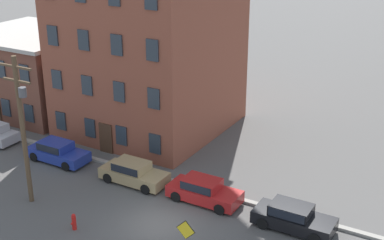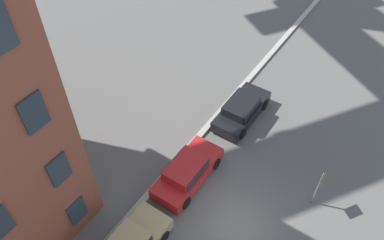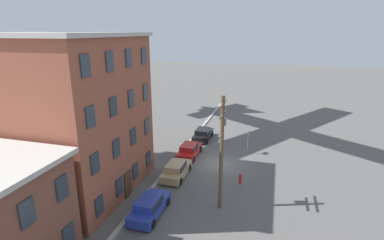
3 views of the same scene
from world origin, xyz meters
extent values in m
plane|color=#565451|center=(0.00, 0.00, 0.00)|extent=(200.00, 200.00, 0.00)
cube|color=#9E998E|center=(0.00, 4.50, 0.08)|extent=(56.00, 0.36, 0.16)
cube|color=#2D3842|center=(-18.34, 5.94, 4.75)|extent=(0.90, 0.10, 1.40)
cube|color=#2D3842|center=(-15.81, 5.94, 1.58)|extent=(0.90, 0.10, 1.40)
cube|color=#2D3842|center=(-15.81, 5.94, 4.75)|extent=(0.90, 0.10, 1.40)
cube|color=brown|center=(-8.37, 11.78, 6.41)|extent=(11.15, 11.55, 12.82)
cube|color=#B7B2A8|center=(-8.37, 11.78, 12.97)|extent=(11.65, 12.05, 0.30)
cube|color=#2D3842|center=(-12.55, 5.94, 1.60)|extent=(0.90, 0.10, 1.40)
cube|color=#2D3842|center=(-12.55, 5.94, 4.81)|extent=(0.90, 0.10, 1.40)
cube|color=#2D3842|center=(-12.55, 5.94, 8.01)|extent=(0.90, 0.10, 1.40)
cube|color=#2D3842|center=(-12.55, 5.94, 11.22)|extent=(0.90, 0.10, 1.40)
cube|color=#2D3842|center=(-9.77, 5.94, 1.60)|extent=(0.90, 0.10, 1.40)
cube|color=#2D3842|center=(-9.77, 5.94, 4.81)|extent=(0.90, 0.10, 1.40)
cube|color=#2D3842|center=(-9.77, 5.94, 8.01)|extent=(0.90, 0.10, 1.40)
cube|color=#2D3842|center=(-9.77, 5.94, 11.22)|extent=(0.90, 0.10, 1.40)
cube|color=#2D3842|center=(-6.98, 5.94, 1.60)|extent=(0.90, 0.10, 1.40)
cube|color=#2D3842|center=(-6.98, 5.94, 4.81)|extent=(0.90, 0.10, 1.40)
cube|color=#2D3842|center=(-6.98, 5.94, 8.01)|extent=(0.90, 0.10, 1.40)
cube|color=#2D3842|center=(-6.98, 5.94, 11.22)|extent=(0.90, 0.10, 1.40)
cube|color=#2D3842|center=(-4.19, 5.94, 1.60)|extent=(0.90, 0.10, 1.40)
cube|color=#2D3842|center=(-4.19, 5.94, 4.81)|extent=(0.90, 0.10, 1.40)
cube|color=#2D3842|center=(-4.19, 5.94, 8.01)|extent=(0.90, 0.10, 1.40)
cube|color=#2D3842|center=(-4.19, 5.94, 11.22)|extent=(0.90, 0.10, 1.40)
cube|color=#472D1E|center=(-8.37, 5.94, 1.10)|extent=(1.10, 0.10, 2.20)
cube|color=#233899|center=(-10.34, 3.17, 0.53)|extent=(4.40, 1.80, 0.70)
cube|color=#233899|center=(-10.54, 3.17, 1.15)|extent=(2.20, 1.51, 0.55)
cube|color=#1E232D|center=(-10.54, 3.17, 1.15)|extent=(2.02, 1.58, 0.48)
cylinder|color=black|center=(-8.89, 4.02, 0.33)|extent=(0.66, 0.22, 0.66)
cylinder|color=black|center=(-8.89, 2.32, 0.33)|extent=(0.66, 0.22, 0.66)
cylinder|color=black|center=(-11.79, 4.02, 0.33)|extent=(0.66, 0.22, 0.66)
cylinder|color=black|center=(-11.79, 2.32, 0.33)|extent=(0.66, 0.22, 0.66)
cube|color=tan|center=(-3.99, 3.23, 0.53)|extent=(4.40, 1.80, 0.70)
cube|color=tan|center=(-4.19, 3.23, 1.15)|extent=(2.20, 1.51, 0.55)
cube|color=#1E232D|center=(-4.19, 3.23, 1.15)|extent=(2.02, 1.58, 0.48)
cylinder|color=black|center=(-2.54, 4.08, 0.33)|extent=(0.66, 0.22, 0.66)
cylinder|color=black|center=(-2.54, 2.38, 0.33)|extent=(0.66, 0.22, 0.66)
cylinder|color=black|center=(-5.44, 4.08, 0.33)|extent=(0.66, 0.22, 0.66)
cylinder|color=black|center=(-5.44, 2.38, 0.33)|extent=(0.66, 0.22, 0.66)
cube|color=#B21E1E|center=(0.99, 3.40, 0.53)|extent=(4.40, 1.80, 0.70)
cube|color=#B21E1E|center=(0.79, 3.40, 1.15)|extent=(2.20, 1.51, 0.55)
cube|color=#1E232D|center=(0.79, 3.40, 1.15)|extent=(2.02, 1.58, 0.48)
cylinder|color=black|center=(2.44, 4.25, 0.33)|extent=(0.66, 0.22, 0.66)
cylinder|color=black|center=(2.44, 2.55, 0.33)|extent=(0.66, 0.22, 0.66)
cylinder|color=black|center=(-0.46, 4.25, 0.33)|extent=(0.66, 0.22, 0.66)
cylinder|color=black|center=(-0.46, 2.55, 0.33)|extent=(0.66, 0.22, 0.66)
cube|color=black|center=(6.60, 3.25, 0.53)|extent=(4.40, 1.80, 0.70)
cube|color=black|center=(6.40, 3.25, 1.15)|extent=(2.20, 1.51, 0.55)
cube|color=#1E232D|center=(6.40, 3.25, 1.15)|extent=(2.02, 1.58, 0.48)
cylinder|color=black|center=(8.05, 4.10, 0.33)|extent=(0.66, 0.22, 0.66)
cylinder|color=black|center=(8.05, 2.40, 0.33)|extent=(0.66, 0.22, 0.66)
cylinder|color=black|center=(5.15, 4.10, 0.33)|extent=(0.66, 0.22, 0.66)
cylinder|color=black|center=(5.15, 2.40, 0.33)|extent=(0.66, 0.22, 0.66)
cylinder|color=slate|center=(3.30, -2.67, 1.28)|extent=(0.08, 0.08, 2.55)
cube|color=yellow|center=(3.30, -2.70, 2.21)|extent=(0.96, 0.03, 0.96)
cube|color=black|center=(3.30, -2.69, 2.21)|extent=(1.03, 0.02, 1.03)
cylinder|color=brown|center=(-7.98, -1.70, 4.45)|extent=(0.28, 0.28, 8.90)
cube|color=brown|center=(-7.98, -1.70, 8.30)|extent=(2.40, 0.12, 0.12)
cube|color=brown|center=(-7.98, -1.70, 7.50)|extent=(2.00, 0.12, 0.12)
cylinder|color=#515156|center=(-7.63, -1.70, 6.90)|extent=(0.44, 0.44, 0.55)
cylinder|color=red|center=(-3.71, -2.75, 0.40)|extent=(0.24, 0.24, 0.80)
sphere|color=red|center=(-3.71, -2.75, 0.85)|extent=(0.22, 0.22, 0.22)
cylinder|color=red|center=(-3.71, -2.91, 0.45)|extent=(0.10, 0.12, 0.10)
camera|label=1|loc=(14.23, -21.10, 16.26)|focal=50.00mm
camera|label=2|loc=(-8.40, -3.18, 16.86)|focal=35.00mm
camera|label=3|loc=(-28.27, -5.20, 13.20)|focal=28.00mm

